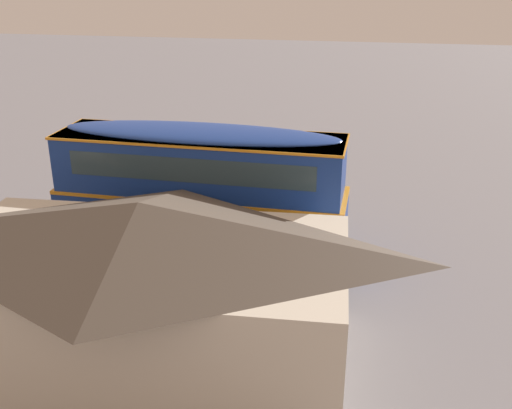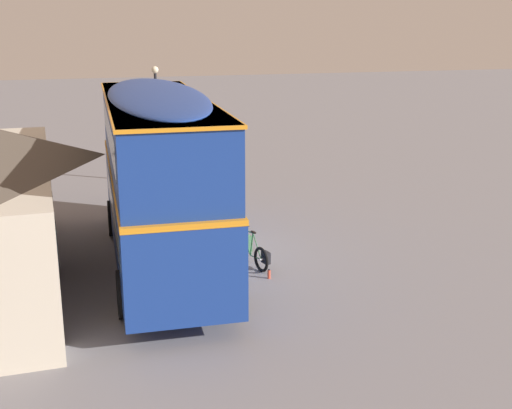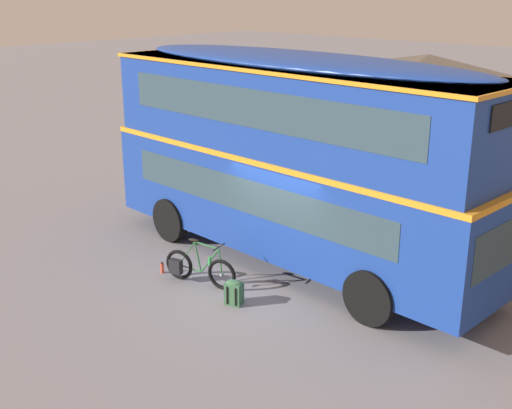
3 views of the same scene
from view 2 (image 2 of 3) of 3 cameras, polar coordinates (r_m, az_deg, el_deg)
name	(u,v)px [view 2 (image 2 of 3)]	position (r m, az deg, el deg)	size (l,w,h in m)	color
ground_plane	(201,255)	(19.23, -4.65, -4.31)	(120.00, 120.00, 0.00)	slate
double_decker_bus	(159,171)	(17.82, -8.21, 2.83)	(9.91, 2.84, 4.79)	black
touring_bicycle	(253,253)	(18.25, -0.28, -4.13)	(1.72, 0.75, 1.02)	black
backpack_on_ground	(245,242)	(19.45, -0.90, -3.19)	(0.40, 0.37, 0.52)	#386642
water_bottle_red_squeeze	(269,274)	(17.48, 1.11, -5.92)	(0.08, 0.08, 0.25)	#D84C33
street_lamp	(157,112)	(27.33, -8.42, 7.76)	(0.28, 0.28, 4.68)	black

